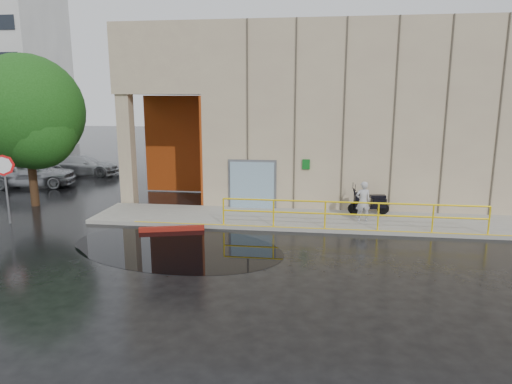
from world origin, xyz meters
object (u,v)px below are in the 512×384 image
Objects in this scene: scooter at (370,197)px; car_c at (83,165)px; stop_sign at (4,174)px; tree_near at (29,116)px; car_a at (30,172)px; person at (363,201)px; red_curb at (172,229)px.

scooter is 18.69m from car_c.
stop_sign is 0.61× the size of car_c.
tree_near is (-14.77, 0.07, 3.17)m from scooter.
tree_near is at bearing -155.51° from car_a.
red_curb is (-7.09, -1.82, -0.85)m from person.
scooter is 0.38× the size of car_c.
person is at bearing 14.40° from red_curb.
car_a reaches higher than scooter.
car_a is at bearing 158.47° from scooter.
person is 14.78m from tree_near.
person is 7.37m from red_curb.
scooter reaches higher than red_curb.
scooter is 14.43m from stop_sign.
person is at bearing -118.71° from car_a.
tree_near is at bearing -16.12° from person.
tree_near is (-0.64, 2.83, 2.09)m from stop_sign.
car_c is at bearing -40.80° from person.
stop_sign is 0.58× the size of car_a.
red_curb is at bearing 2.91° from person.
stop_sign is 1.14× the size of red_curb.
tree_near reaches higher than person.
car_a is 0.70× the size of tree_near.
red_curb is 12.62m from car_a.
person is 0.23× the size of tree_near.
tree_near reaches higher than stop_sign.
car_a is at bearing 126.16° from tree_near.
tree_near is (2.05, -8.07, 3.41)m from car_c.
person reaches higher than car_c.
stop_sign is 8.01m from car_a.
red_curb is at bearing -166.75° from scooter.
tree_near reaches higher than red_curb.
stop_sign is at bearing 178.67° from red_curb.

